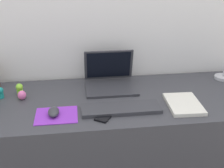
% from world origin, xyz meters
% --- Properties ---
extents(back_wall, '(2.99, 0.05, 1.67)m').
position_xyz_m(back_wall, '(0.00, 0.35, 0.83)').
color(back_wall, silver).
rests_on(back_wall, ground_plane).
extents(desk, '(1.79, 0.62, 0.74)m').
position_xyz_m(desk, '(0.00, 0.00, 0.37)').
color(desk, '#38383D').
rests_on(desk, ground_plane).
extents(laptop, '(0.30, 0.26, 0.21)m').
position_xyz_m(laptop, '(0.02, 0.17, 0.79)').
color(laptop, '#333338').
rests_on(laptop, desk).
extents(keyboard, '(0.41, 0.13, 0.02)m').
position_xyz_m(keyboard, '(0.04, -0.14, 0.75)').
color(keyboard, '#333338').
rests_on(keyboard, desk).
extents(mousepad, '(0.21, 0.17, 0.00)m').
position_xyz_m(mousepad, '(-0.29, -0.15, 0.74)').
color(mousepad, purple).
rests_on(mousepad, desk).
extents(mouse, '(0.06, 0.10, 0.03)m').
position_xyz_m(mouse, '(-0.31, -0.15, 0.76)').
color(mouse, '#333338').
rests_on(mouse, mousepad).
extents(cell_phone, '(0.12, 0.14, 0.01)m').
position_xyz_m(cell_phone, '(-0.05, -0.19, 0.74)').
color(cell_phone, black).
rests_on(cell_phone, desk).
extents(notebook_pad, '(0.18, 0.25, 0.02)m').
position_xyz_m(notebook_pad, '(0.38, -0.13, 0.75)').
color(notebook_pad, silver).
rests_on(notebook_pad, desk).
extents(toy_figurine_pink, '(0.05, 0.05, 0.05)m').
position_xyz_m(toy_figurine_pink, '(-0.49, 0.06, 0.77)').
color(toy_figurine_pink, pink).
rests_on(toy_figurine_pink, desk).
extents(toy_figurine_lime, '(0.04, 0.04, 0.07)m').
position_xyz_m(toy_figurine_lime, '(-0.51, 0.12, 0.78)').
color(toy_figurine_lime, '#8CDB33').
rests_on(toy_figurine_lime, desk).
extents(toy_figurine_teal, '(0.04, 0.04, 0.06)m').
position_xyz_m(toy_figurine_teal, '(-0.61, 0.09, 0.77)').
color(toy_figurine_teal, teal).
rests_on(toy_figurine_teal, desk).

